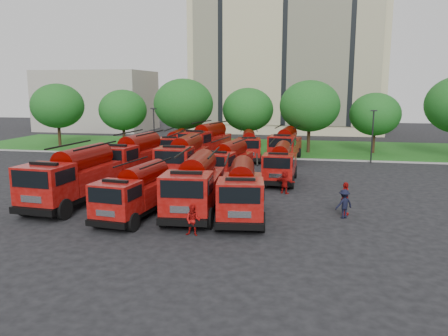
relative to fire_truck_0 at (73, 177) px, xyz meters
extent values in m
plane|color=black|center=(8.08, 2.45, -1.77)|extent=(140.00, 140.00, 0.00)
cube|color=#1A5516|center=(8.08, 28.45, -1.71)|extent=(70.00, 16.00, 0.12)
cube|color=gray|center=(8.08, 20.35, -1.70)|extent=(70.00, 0.30, 0.14)
cube|color=tan|center=(10.08, 50.45, 10.73)|extent=(30.00, 14.00, 25.00)
cube|color=black|center=(10.08, 43.35, 10.73)|extent=(28.00, 0.15, 22.00)
cube|color=gray|center=(-21.92, 46.45, 3.23)|extent=(18.00, 12.00, 10.00)
cylinder|color=#382314|center=(-15.92, 24.45, -0.46)|extent=(0.36, 0.36, 2.62)
ellipsoid|color=#134514|center=(-15.92, 24.45, 3.25)|extent=(6.30, 6.30, 5.36)
cylinder|color=#382314|center=(-7.92, 25.45, -0.58)|extent=(0.36, 0.36, 2.38)
ellipsoid|color=#134514|center=(-7.92, 25.45, 2.79)|extent=(5.71, 5.71, 4.86)
cylinder|color=#382314|center=(0.08, 23.95, -0.37)|extent=(0.36, 0.36, 2.80)
ellipsoid|color=#134514|center=(0.08, 23.95, 3.59)|extent=(6.72, 6.72, 5.71)
cylinder|color=#382314|center=(7.08, 26.45, -0.55)|extent=(0.36, 0.36, 2.45)
ellipsoid|color=#134514|center=(7.08, 26.45, 2.92)|extent=(5.88, 5.88, 5.00)
cylinder|color=#382314|center=(14.08, 24.95, -0.41)|extent=(0.36, 0.36, 2.73)
ellipsoid|color=#134514|center=(14.08, 24.95, 3.46)|extent=(6.55, 6.55, 5.57)
cylinder|color=#382314|center=(21.08, 25.95, -0.63)|extent=(0.36, 0.36, 2.27)
ellipsoid|color=#134514|center=(21.08, 25.95, 2.58)|extent=(5.46, 5.46, 4.64)
cylinder|color=black|center=(-1.92, 19.65, 0.73)|extent=(0.14, 0.14, 5.00)
cube|color=black|center=(-1.92, 19.65, 3.28)|extent=(0.60, 0.25, 0.12)
cylinder|color=black|center=(20.08, 19.65, 0.73)|extent=(0.14, 0.14, 5.00)
cube|color=black|center=(20.08, 19.65, 3.28)|extent=(0.60, 0.25, 0.12)
cube|color=black|center=(0.00, 0.01, -1.07)|extent=(3.07, 7.72, 0.32)
cube|color=black|center=(-0.30, -3.80, -1.12)|extent=(2.71, 0.48, 0.38)
cube|color=maroon|center=(-0.20, -2.57, 0.14)|extent=(2.82, 2.57, 2.10)
cube|color=black|center=(-0.30, -3.77, 0.63)|extent=(2.26, 0.23, 0.92)
cube|color=maroon|center=(0.09, 1.20, -0.21)|extent=(3.03, 5.15, 1.40)
cylinder|color=#500200|center=(0.09, 1.20, 0.94)|extent=(1.97, 4.64, 1.62)
cylinder|color=black|center=(-1.46, -2.68, -1.18)|extent=(0.47, 1.21, 1.19)
cylinder|color=black|center=(1.02, -2.88, -1.18)|extent=(0.47, 1.21, 1.19)
cylinder|color=black|center=(-1.08, 2.05, -1.18)|extent=(0.47, 1.21, 1.19)
cylinder|color=black|center=(1.39, 1.85, -1.18)|extent=(0.47, 1.21, 1.19)
cube|color=black|center=(4.79, -1.65, -1.19)|extent=(2.74, 6.41, 0.27)
cube|color=black|center=(4.43, -4.78, -1.24)|extent=(2.23, 0.47, 0.31)
cube|color=maroon|center=(4.55, -3.77, -0.19)|extent=(2.38, 2.19, 1.73)
cube|color=black|center=(4.43, -4.76, 0.21)|extent=(1.86, 0.26, 0.75)
cube|color=maroon|center=(4.90, -0.68, -0.48)|extent=(2.63, 4.31, 1.15)
cylinder|color=#500200|center=(4.90, -0.68, 0.46)|extent=(1.75, 3.86, 1.33)
cylinder|color=black|center=(3.51, -3.83, -1.28)|extent=(0.42, 1.01, 0.98)
cylinder|color=black|center=(5.54, -4.06, -1.28)|extent=(0.42, 1.01, 0.98)
cylinder|color=black|center=(3.96, 0.05, -1.28)|extent=(0.42, 1.01, 0.98)
cylinder|color=black|center=(5.99, -0.18, -1.28)|extent=(0.42, 1.01, 0.98)
cube|color=black|center=(7.84, -0.35, -1.10)|extent=(2.89, 7.33, 0.31)
cube|color=black|center=(8.11, -3.98, -1.16)|extent=(2.57, 0.45, 0.36)
cube|color=maroon|center=(8.02, -2.80, 0.05)|extent=(2.67, 2.44, 2.00)
cube|color=black|center=(8.11, -3.95, 0.51)|extent=(2.15, 0.21, 0.87)
cube|color=maroon|center=(7.76, 0.77, -0.28)|extent=(2.86, 4.89, 1.33)
cylinder|color=#500200|center=(7.76, 0.77, 0.80)|extent=(1.86, 4.41, 1.54)
cylinder|color=black|center=(6.87, -3.10, -1.21)|extent=(0.44, 1.15, 1.13)
cylinder|color=black|center=(9.22, -2.92, -1.21)|extent=(0.44, 1.15, 1.13)
cylinder|color=black|center=(6.53, 1.40, -1.21)|extent=(0.44, 1.15, 1.13)
cylinder|color=black|center=(8.88, 1.58, -1.21)|extent=(0.44, 1.15, 1.13)
cube|color=black|center=(10.55, -0.61, -1.16)|extent=(3.00, 6.84, 0.28)
cube|color=black|center=(10.98, -3.94, -1.20)|extent=(2.37, 0.54, 0.33)
cube|color=maroon|center=(10.84, -2.86, -0.09)|extent=(2.56, 2.36, 1.84)
cube|color=black|center=(10.98, -3.91, 0.33)|extent=(1.97, 0.30, 0.80)
cube|color=maroon|center=(10.42, 0.42, -0.40)|extent=(2.85, 4.61, 1.23)
cylinder|color=#500200|center=(10.42, 0.42, 0.60)|extent=(1.91, 4.12, 1.42)
cylinder|color=black|center=(9.79, -3.19, -1.25)|extent=(0.46, 1.07, 1.04)
cylinder|color=black|center=(11.94, -2.91, -1.25)|extent=(0.46, 1.07, 1.04)
cylinder|color=black|center=(9.26, 0.94, -1.25)|extent=(0.46, 1.07, 1.04)
cylinder|color=black|center=(11.41, 1.22, -1.25)|extent=(0.46, 1.07, 1.04)
cube|color=black|center=(0.49, 8.25, -1.07)|extent=(3.17, 7.71, 0.32)
cube|color=black|center=(0.13, 4.46, -1.13)|extent=(2.70, 0.52, 0.38)
cube|color=maroon|center=(0.24, 5.69, 0.13)|extent=(2.84, 2.60, 2.09)
cube|color=black|center=(0.13, 4.49, 0.62)|extent=(2.25, 0.27, 0.91)
cube|color=maroon|center=(0.60, 9.43, -0.21)|extent=(3.08, 5.16, 1.40)
cylinder|color=#500200|center=(0.60, 9.43, 0.93)|extent=(2.03, 4.64, 1.61)
cylinder|color=black|center=(-1.01, 5.59, -1.18)|extent=(0.49, 1.21, 1.18)
cylinder|color=black|center=(1.45, 5.36, -1.18)|extent=(0.49, 1.21, 1.18)
cylinder|color=black|center=(-0.56, 10.29, -1.18)|extent=(0.49, 1.21, 1.18)
cylinder|color=black|center=(1.90, 10.06, -1.18)|extent=(0.49, 1.21, 1.18)
cube|color=black|center=(4.40, 8.99, -1.10)|extent=(2.46, 7.29, 0.31)
cube|color=black|center=(4.44, 5.30, -1.15)|extent=(2.60, 0.29, 0.36)
cube|color=maroon|center=(4.43, 6.49, 0.07)|extent=(2.57, 2.31, 2.03)
cube|color=black|center=(4.44, 5.33, 0.54)|extent=(2.18, 0.07, 0.88)
cube|color=maroon|center=(4.39, 10.13, -0.26)|extent=(2.59, 4.80, 1.35)
cylinder|color=#500200|center=(4.39, 10.13, 0.84)|extent=(1.60, 4.38, 1.56)
cylinder|color=black|center=(3.24, 6.27, -1.20)|extent=(0.37, 1.15, 1.14)
cylinder|color=black|center=(5.62, 6.30, -1.20)|extent=(0.37, 1.15, 1.14)
cylinder|color=black|center=(3.19, 10.84, -1.20)|extent=(0.37, 1.15, 1.14)
cylinder|color=black|center=(5.58, 10.87, -1.20)|extent=(0.37, 1.15, 1.14)
cube|color=black|center=(8.03, 8.31, -1.15)|extent=(3.14, 6.91, 0.29)
cube|color=black|center=(7.53, 4.96, -1.20)|extent=(2.39, 0.58, 0.33)
cube|color=maroon|center=(7.69, 6.05, -0.08)|extent=(2.61, 2.41, 1.86)
cube|color=black|center=(7.54, 4.99, 0.35)|extent=(1.98, 0.34, 0.81)
cube|color=maroon|center=(8.18, 9.34, -0.39)|extent=(2.95, 4.67, 1.24)
cylinder|color=#500200|center=(8.18, 9.34, 0.62)|extent=(2.00, 4.16, 1.43)
cylinder|color=black|center=(6.58, 6.02, -1.25)|extent=(0.48, 1.08, 1.05)
cylinder|color=black|center=(8.75, 5.70, -1.25)|extent=(0.48, 1.08, 1.05)
cylinder|color=black|center=(7.20, 10.16, -1.25)|extent=(0.48, 1.08, 1.05)
cylinder|color=black|center=(9.36, 9.84, -1.25)|extent=(0.48, 1.08, 1.05)
cube|color=black|center=(12.04, 9.38, -1.19)|extent=(2.17, 6.28, 0.27)
cube|color=black|center=(11.98, 6.22, -1.24)|extent=(2.23, 0.27, 0.31)
cube|color=maroon|center=(12.00, 7.25, -0.19)|extent=(2.22, 2.00, 1.74)
cube|color=black|center=(11.98, 6.25, 0.21)|extent=(1.87, 0.08, 0.76)
cube|color=maroon|center=(12.06, 10.36, -0.48)|extent=(2.26, 4.14, 1.16)
cylinder|color=#500200|center=(12.06, 10.36, 0.47)|extent=(1.41, 3.77, 1.34)
cylinder|color=black|center=(10.97, 7.09, -1.28)|extent=(0.33, 0.99, 0.98)
cylinder|color=black|center=(13.02, 7.05, -1.28)|extent=(0.33, 0.99, 0.98)
cylinder|color=black|center=(11.05, 11.01, -1.28)|extent=(0.33, 0.99, 0.98)
cylinder|color=black|center=(13.10, 10.97, -1.28)|extent=(0.33, 0.99, 0.98)
cube|color=black|center=(0.98, 17.79, -1.18)|extent=(2.42, 6.43, 0.27)
cube|color=black|center=(1.16, 14.59, -1.23)|extent=(2.27, 0.35, 0.32)
cube|color=maroon|center=(1.10, 15.63, -0.17)|extent=(2.32, 2.11, 1.76)
cube|color=black|center=(1.16, 14.62, 0.24)|extent=(1.90, 0.15, 0.77)
cube|color=maroon|center=(0.93, 18.78, -0.46)|extent=(2.44, 4.27, 1.17)
cylinder|color=#500200|center=(0.93, 18.78, 0.50)|extent=(1.56, 3.86, 1.36)
cylinder|color=black|center=(0.07, 15.39, -1.27)|extent=(0.37, 1.01, 0.99)
cylinder|color=black|center=(2.15, 15.50, -1.27)|extent=(0.37, 1.01, 0.99)
cylinder|color=black|center=(-0.14, 19.36, -1.27)|extent=(0.37, 1.01, 0.99)
cylinder|color=black|center=(1.93, 19.47, -1.27)|extent=(0.37, 1.01, 0.99)
cube|color=black|center=(3.79, 19.15, -1.06)|extent=(3.93, 8.01, 0.33)
cube|color=black|center=(3.06, 15.33, -1.11)|extent=(2.74, 0.79, 0.38)
cube|color=maroon|center=(3.30, 16.56, 0.17)|extent=(3.09, 2.88, 2.14)
cube|color=black|center=(3.06, 15.36, 0.67)|extent=(2.27, 0.49, 0.93)
cube|color=maroon|center=(4.02, 20.33, -0.18)|extent=(3.59, 5.46, 1.42)
cylinder|color=#500200|center=(4.02, 20.33, 0.98)|extent=(2.49, 4.83, 1.64)
cylinder|color=black|center=(2.02, 16.59, -1.17)|extent=(0.61, 1.26, 1.21)
cylinder|color=black|center=(4.49, 16.11, -1.17)|extent=(0.61, 1.26, 1.21)
cylinder|color=black|center=(2.93, 21.32, -1.17)|extent=(0.61, 1.26, 1.21)
cylinder|color=black|center=(5.41, 20.85, -1.17)|extent=(0.61, 1.26, 1.21)
cube|color=black|center=(8.21, 19.24, -1.20)|extent=(2.88, 6.40, 0.26)
cube|color=black|center=(8.65, 16.14, -1.24)|extent=(2.21, 0.53, 0.31)
cube|color=maroon|center=(8.51, 17.15, -0.20)|extent=(2.41, 2.23, 1.72)
cube|color=black|center=(8.65, 16.17, 0.19)|extent=(1.84, 0.30, 0.75)
cube|color=maroon|center=(8.07, 20.20, -0.49)|extent=(2.71, 4.32, 1.15)
cylinder|color=#500200|center=(8.07, 20.20, 0.45)|extent=(1.83, 3.86, 1.32)
cylinder|color=black|center=(7.53, 16.83, -1.29)|extent=(0.44, 1.00, 0.97)
cylinder|color=black|center=(9.54, 17.11, -1.29)|extent=(0.44, 1.00, 0.97)
cylinder|color=black|center=(6.98, 20.67, -1.29)|extent=(0.44, 1.00, 0.97)
cylinder|color=black|center=(8.99, 20.96, -1.29)|extent=(0.44, 1.00, 0.97)
cube|color=black|center=(11.85, 19.55, -1.13)|extent=(2.91, 7.12, 0.30)
cube|color=black|center=(11.52, 16.05, -1.18)|extent=(2.49, 0.47, 0.35)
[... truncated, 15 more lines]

